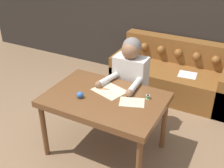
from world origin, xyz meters
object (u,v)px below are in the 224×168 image
Objects in this scene: couch at (173,75)px; pin_cushion at (80,95)px; person at (130,83)px; thread_spool at (148,97)px; scissors at (106,89)px; dining_table at (105,103)px.

couch is 25.41× the size of pin_cushion.
thread_spool is (0.38, -0.39, 0.13)m from person.
pin_cushion is at bearing -118.68° from scissors.
couch is 7.58× the size of scissors.
pin_cushion is (-0.26, -0.71, 0.14)m from person.
scissors is 0.32m from pin_cushion.
person is at bearing 134.59° from thread_spool.
scissors is (-0.36, -1.55, 0.45)m from couch.
thread_spool is (0.13, -1.52, 0.47)m from couch.
pin_cushion is at bearing -110.51° from person.
pin_cushion is (-0.65, -0.32, 0.01)m from thread_spool.
person is 0.77m from pin_cushion.
couch is 40.37× the size of thread_spool.
person is at bearing -102.57° from couch.
couch reaches higher than dining_table.
person is at bearing 69.49° from pin_cushion.
couch is at bearing 77.43° from person.
scissors is at bearing 61.32° from pin_cushion.
dining_table is 0.28m from pin_cushion.
thread_spool reaches higher than dining_table.
thread_spool is at bearing -85.07° from couch.
couch is 1.66m from scissors.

